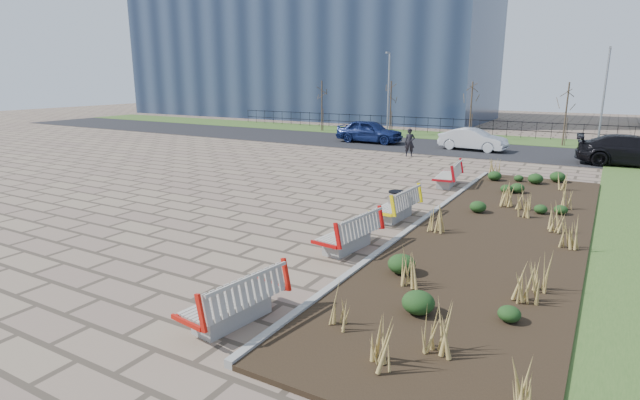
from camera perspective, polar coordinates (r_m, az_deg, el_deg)
The scene contains 22 objects.
ground at distance 13.37m, azimuth -12.17°, elevation -5.66°, with size 120.00×120.00×0.00m, color #756451.
planting_bed at distance 15.07m, azimuth 19.87°, elevation -3.75°, with size 4.50×18.00×0.10m, color black.
planting_curb at distance 15.60m, azimuth 11.46°, elevation -2.48°, with size 0.16×18.00×0.15m, color gray.
grass_verge_far at distance 38.46m, azimuth 17.17°, elevation 6.82°, with size 80.00×5.00×0.04m, color #33511E.
road at distance 32.69m, azimuth 14.71°, elevation 5.80°, with size 80.00×7.00×0.02m, color black.
bench_a at distance 9.41m, azimuth -10.01°, elevation -10.91°, with size 0.90×2.10×1.00m, color red, non-canonical shape.
bench_b at distance 13.01m, azimuth 3.13°, elevation -3.60°, with size 0.90×2.10×1.00m, color red, non-canonical shape.
bench_c at distance 15.90m, azimuth 8.55°, elevation -0.45°, with size 0.90×2.10×1.00m, color yellow, non-canonical shape.
bench_d at distance 21.16m, azimuth 14.29°, elevation 2.88°, with size 0.90×2.10×1.00m, color #A20A12, non-canonical shape.
litter_bin at distance 15.97m, azimuth 8.70°, elevation -0.62°, with size 0.50×0.50×0.88m, color #B2B2B7.
pedestrian at distance 28.64m, azimuth 10.21°, elevation 6.49°, with size 0.57×0.38×1.57m, color black.
car_blue at distance 34.16m, azimuth 5.68°, elevation 7.83°, with size 1.80×4.48×1.53m, color #121F50.
car_silver at distance 31.83m, azimuth 17.08°, elevation 6.64°, with size 1.39×3.99×1.32m, color silver.
car_black at distance 29.51m, azimuth 32.25°, elevation 4.78°, with size 2.15×5.29×1.53m, color black.
tree_a at distance 41.31m, azimuth 0.21°, elevation 10.71°, with size 1.40×1.40×4.00m, color #4C3D2D, non-canonical shape.
tree_b at distance 38.67m, azimuth 8.06°, elevation 10.35°, with size 1.40×1.40×4.00m, color #4C3D2D, non-canonical shape.
tree_c at distance 36.82m, azimuth 16.85°, elevation 9.72°, with size 1.40×1.40×4.00m, color #4C3D2D, non-canonical shape.
tree_d at distance 35.90m, azimuth 26.28°, elevation 8.79°, with size 1.40×1.40×4.00m, color #4C3D2D, non-canonical shape.
lamp_west at distance 38.16m, azimuth 7.82°, elevation 11.81°, with size 0.24×0.60×6.00m, color gray, non-canonical shape.
lamp_east at distance 35.26m, azimuth 29.66°, elevation 9.97°, with size 0.24×0.60×6.00m, color gray, non-canonical shape.
railing_fence at distance 39.85m, azimuth 17.74°, elevation 7.91°, with size 44.00×0.10×1.20m, color black, non-canonical shape.
building_glass at distance 58.05m, azimuth -1.76°, elevation 17.05°, with size 40.00×14.00×15.00m, color #192338.
Camera 1 is at (8.61, -9.22, 4.43)m, focal length 28.00 mm.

